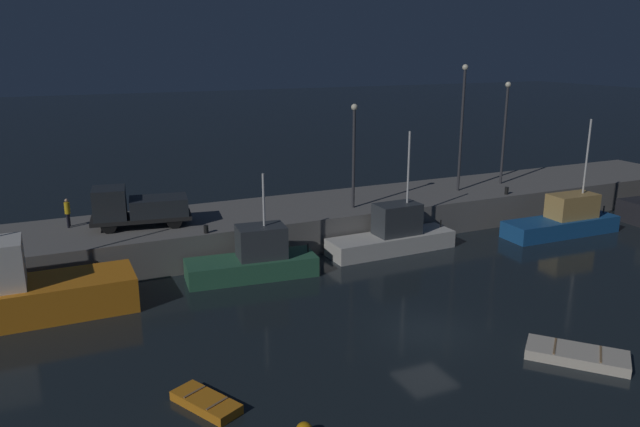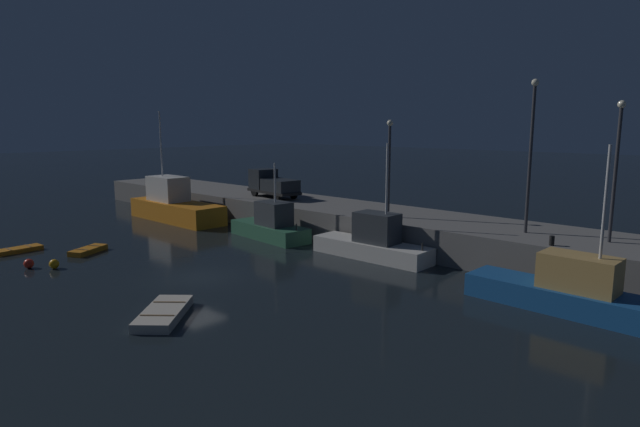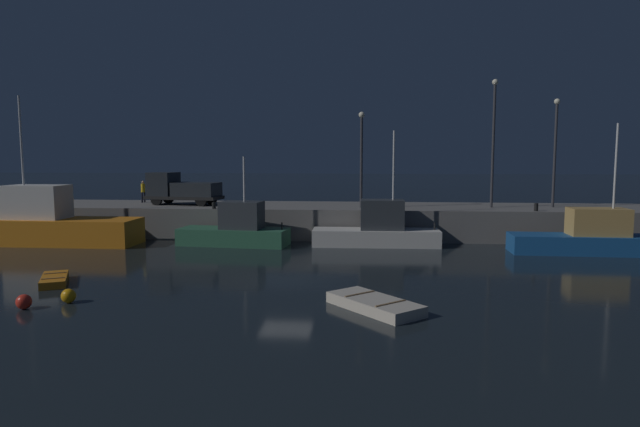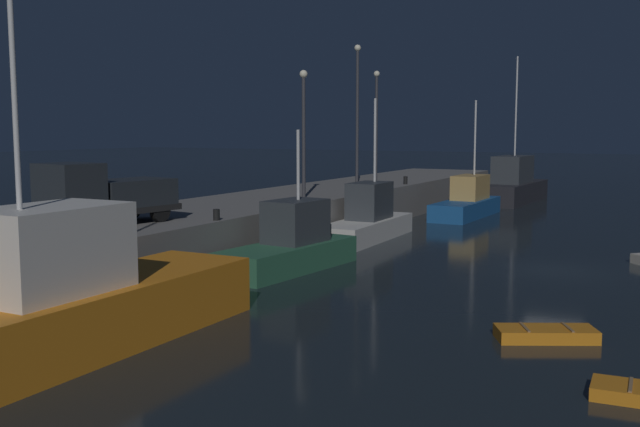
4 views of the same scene
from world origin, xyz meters
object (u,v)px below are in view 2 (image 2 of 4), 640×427
(mooring_buoy_near, at_px, (54,264))
(lamp_post_central, at_px, (617,161))
(lamp_post_west, at_px, (389,160))
(dockworker, at_px, (259,182))
(lamp_post_east, at_px, (531,146))
(dinghy_red_small, at_px, (88,250))
(mooring_buoy_mid, at_px, (29,264))
(bollard_west, at_px, (274,202))
(dinghy_orange_near, at_px, (18,250))
(utility_truck, at_px, (272,184))
(fishing_boat_blue, at_px, (174,205))
(fishing_boat_white, at_px, (373,243))
(bollard_central, at_px, (552,241))
(rowboat_white_mid, at_px, (164,313))
(fishing_boat_orange, at_px, (564,290))
(fishing_trawler_green, at_px, (271,226))

(mooring_buoy_near, height_order, lamp_post_central, lamp_post_central)
(lamp_post_west, xyz_separation_m, dockworker, (-17.87, 3.03, -3.13))
(lamp_post_east, bearing_deg, dinghy_red_small, -144.67)
(mooring_buoy_mid, height_order, bollard_west, bollard_west)
(lamp_post_east, bearing_deg, dinghy_orange_near, -143.99)
(utility_truck, bearing_deg, fishing_boat_blue, -140.30)
(dinghy_orange_near, xyz_separation_m, dinghy_red_small, (3.89, 3.25, 0.03))
(lamp_post_east, bearing_deg, mooring_buoy_mid, -136.82)
(fishing_boat_white, distance_m, bollard_west, 12.00)
(bollard_central, bearing_deg, dockworker, 171.66)
(rowboat_white_mid, xyz_separation_m, utility_truck, (-14.89, 20.27, 3.27))
(lamp_post_west, bearing_deg, lamp_post_east, 7.01)
(utility_truck, bearing_deg, lamp_post_central, 0.91)
(lamp_post_west, height_order, utility_truck, lamp_post_west)
(lamp_post_west, bearing_deg, fishing_boat_orange, -20.09)
(lamp_post_central, height_order, dockworker, lamp_post_central)
(dinghy_orange_near, xyz_separation_m, bollard_central, (30.39, 17.73, 2.38))
(mooring_buoy_near, distance_m, lamp_post_east, 30.42)
(lamp_post_east, xyz_separation_m, lamp_post_central, (4.60, 0.58, -0.71))
(rowboat_white_mid, xyz_separation_m, mooring_buoy_mid, (-13.91, -1.18, 0.08))
(rowboat_white_mid, height_order, mooring_buoy_near, mooring_buoy_near)
(fishing_trawler_green, distance_m, lamp_post_east, 19.90)
(fishing_boat_blue, height_order, bollard_west, fishing_boat_blue)
(fishing_trawler_green, xyz_separation_m, mooring_buoy_near, (-3.39, -15.14, -0.74))
(lamp_post_central, relative_size, dockworker, 4.50)
(fishing_boat_blue, relative_size, dinghy_orange_near, 3.68)
(fishing_boat_orange, distance_m, bollard_central, 4.56)
(fishing_trawler_green, distance_m, dinghy_orange_near, 18.08)
(bollard_west, bearing_deg, lamp_post_west, 8.84)
(mooring_buoy_mid, bearing_deg, lamp_post_west, 56.98)
(dinghy_red_small, height_order, bollard_central, bollard_central)
(rowboat_white_mid, distance_m, bollard_west, 20.87)
(fishing_boat_blue, xyz_separation_m, lamp_post_west, (21.21, 4.62, 5.00))
(mooring_buoy_mid, bearing_deg, rowboat_white_mid, 4.85)
(dinghy_red_small, distance_m, utility_truck, 17.47)
(dinghy_orange_near, height_order, bollard_west, bollard_west)
(lamp_post_east, bearing_deg, fishing_boat_orange, -54.71)
(rowboat_white_mid, distance_m, mooring_buoy_mid, 13.96)
(utility_truck, bearing_deg, dockworker, 155.69)
(mooring_buoy_near, bearing_deg, bollard_west, 86.00)
(mooring_buoy_near, bearing_deg, fishing_boat_blue, 122.98)
(fishing_boat_orange, xyz_separation_m, dockworker, (-32.00, 8.20, 2.25))
(fishing_trawler_green, bearing_deg, bollard_central, 7.15)
(fishing_boat_orange, bearing_deg, fishing_boat_blue, 179.12)
(fishing_trawler_green, bearing_deg, lamp_post_west, 25.06)
(dinghy_orange_near, bearing_deg, dinghy_red_small, 39.92)
(lamp_post_central, xyz_separation_m, bollard_central, (-2.11, -3.12, -4.39))
(rowboat_white_mid, bearing_deg, bollard_west, 123.45)
(fishing_boat_white, height_order, mooring_buoy_mid, fishing_boat_white)
(fishing_boat_blue, bearing_deg, lamp_post_central, 10.21)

